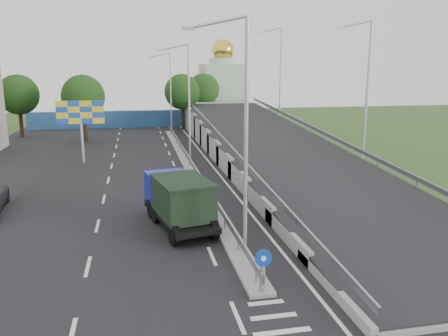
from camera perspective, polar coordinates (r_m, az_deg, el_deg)
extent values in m
plane|color=#2D4C1E|center=(14.91, 7.49, -20.35)|extent=(160.00, 160.00, 0.00)
cube|color=black|center=(32.82, -8.87, -1.75)|extent=(26.00, 90.00, 0.04)
cube|color=gray|center=(36.91, -4.51, 0.13)|extent=(1.00, 44.00, 0.20)
cube|color=gray|center=(39.83, 13.32, 4.05)|extent=(0.10, 50.00, 0.32)
cube|color=gray|center=(36.92, -0.25, 3.73)|extent=(0.10, 50.00, 0.32)
cube|color=gray|center=(36.77, -4.53, 1.12)|extent=(0.08, 44.00, 0.32)
cylinder|color=gray|center=(36.82, -4.52, 0.74)|extent=(0.09, 0.09, 0.60)
cylinder|color=black|center=(16.33, 5.03, -13.93)|extent=(0.20, 0.20, 1.20)
cylinder|color=#0C3FBF|center=(15.94, 5.16, -11.65)|extent=(0.64, 0.05, 0.64)
cylinder|color=white|center=(15.91, 5.19, -11.69)|extent=(0.20, 0.03, 0.20)
cylinder|color=#B2B5B7|center=(18.58, 2.89, 3.68)|extent=(0.18, 0.18, 10.00)
cylinder|color=#B2B5B7|center=(18.18, -0.80, 18.52)|extent=(2.57, 0.12, 0.66)
cube|color=#B2B5B7|center=(17.98, -4.75, 17.74)|extent=(0.50, 0.18, 0.12)
cylinder|color=#B2B5B7|center=(38.16, -4.56, 8.29)|extent=(0.18, 0.18, 10.00)
cylinder|color=#B2B5B7|center=(37.97, -6.56, 15.40)|extent=(2.57, 0.12, 0.66)
cube|color=#B2B5B7|center=(37.87, -8.42, 14.98)|extent=(0.50, 0.18, 0.12)
cylinder|color=#B2B5B7|center=(58.03, -6.97, 9.74)|extent=(0.18, 0.18, 10.00)
cylinder|color=#B2B5B7|center=(57.91, -8.32, 14.40)|extent=(2.57, 0.12, 0.66)
cube|color=#B2B5B7|center=(57.84, -9.54, 14.11)|extent=(0.50, 0.18, 0.12)
cube|color=navy|center=(64.15, -11.16, 6.28)|extent=(30.00, 0.50, 2.40)
cube|color=#B2CCAD|center=(73.27, -0.15, 9.88)|extent=(7.00, 7.00, 9.00)
cylinder|color=#B2CCAD|center=(73.19, -0.15, 13.79)|extent=(4.40, 4.40, 1.00)
sphere|color=gold|center=(73.24, -0.15, 15.12)|extent=(3.60, 3.60, 3.60)
cone|color=gold|center=(73.35, -0.16, 16.68)|extent=(0.30, 0.30, 1.20)
cylinder|color=#B2B5B7|center=(40.53, -18.02, 3.41)|extent=(0.24, 0.24, 4.00)
cube|color=yellow|center=(40.23, -18.27, 6.92)|extent=(4.00, 0.20, 2.00)
cylinder|color=black|center=(52.46, -17.68, 5.42)|extent=(0.44, 0.44, 4.00)
sphere|color=#12330E|center=(52.18, -17.92, 8.90)|extent=(4.80, 4.80, 4.80)
cylinder|color=black|center=(60.41, -5.43, 6.84)|extent=(0.44, 0.44, 4.00)
sphere|color=#12330E|center=(60.17, -5.49, 9.88)|extent=(4.80, 4.80, 4.80)
cylinder|color=black|center=(58.75, -24.98, 5.55)|extent=(0.44, 0.44, 4.00)
sphere|color=#12330E|center=(58.50, -25.27, 8.66)|extent=(4.80, 4.80, 4.80)
cylinder|color=black|center=(67.83, -2.67, 7.52)|extent=(0.44, 0.44, 4.00)
sphere|color=#12330E|center=(67.62, -2.69, 10.22)|extent=(4.80, 4.80, 4.80)
cylinder|color=black|center=(24.79, -9.40, -5.25)|extent=(0.55, 1.12, 1.08)
cylinder|color=black|center=(25.29, -5.09, -4.76)|extent=(0.55, 1.12, 1.08)
cylinder|color=black|center=(23.98, -8.89, -5.86)|extent=(0.55, 1.12, 1.08)
cylinder|color=black|center=(24.50, -4.44, -5.34)|extent=(0.55, 1.12, 1.08)
cylinder|color=black|center=(20.87, -6.52, -8.65)|extent=(0.55, 1.12, 1.08)
cylinder|color=black|center=(21.46, -1.46, -7.96)|extent=(0.55, 1.12, 1.08)
cube|color=black|center=(23.11, -5.81, -6.10)|extent=(3.44, 6.40, 0.29)
cube|color=#0E179F|center=(24.94, -7.45, -2.39)|extent=(2.52, 1.99, 1.66)
cube|color=black|center=(25.53, -7.94, -1.02)|extent=(1.83, 0.44, 0.68)
cube|color=black|center=(25.99, -7.89, -4.13)|extent=(2.23, 0.60, 0.49)
cube|color=black|center=(22.25, -5.42, -3.93)|extent=(3.06, 4.12, 1.76)
cube|color=black|center=(22.00, -5.47, -1.61)|extent=(3.17, 4.23, 0.12)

